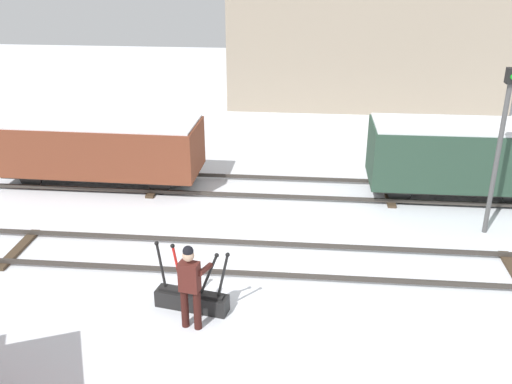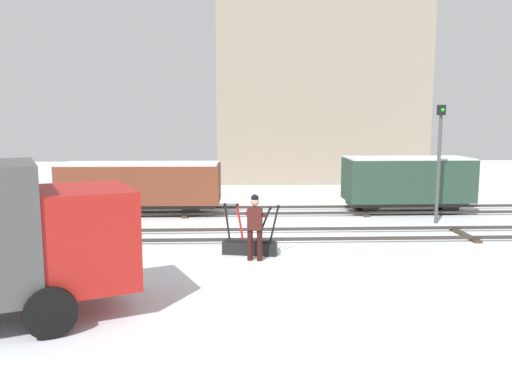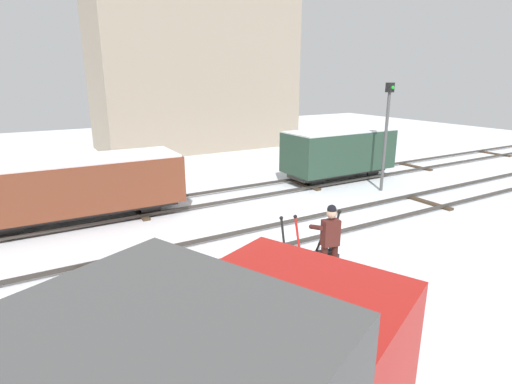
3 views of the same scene
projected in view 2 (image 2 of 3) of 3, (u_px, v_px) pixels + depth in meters
ground_plane at (284, 238)px, 16.52m from camera, size 60.00×60.00×0.00m
track_main_line at (284, 234)px, 16.51m from camera, size 44.00×1.94×0.18m
track_siding_near at (274, 211)px, 20.79m from camera, size 44.00×1.94×0.18m
switch_lever_frame at (250, 246)px, 14.49m from camera, size 1.61×0.65×1.45m
rail_worker at (255, 223)px, 13.80m from camera, size 0.63×0.75×1.79m
signal_post at (439, 153)px, 18.47m from camera, size 0.24×0.32×4.25m
apartment_building at (318, 86)px, 31.69m from camera, size 12.43×5.95×11.47m
freight_car_mid_siding at (407, 181)px, 20.83m from camera, size 4.95×2.07×2.24m
freight_car_back_track at (141, 184)px, 20.43m from camera, size 6.22×2.19×2.05m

